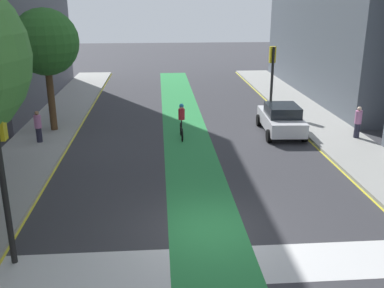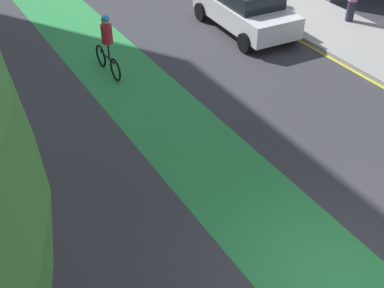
{
  "view_description": "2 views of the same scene",
  "coord_description": "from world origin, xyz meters",
  "px_view_note": "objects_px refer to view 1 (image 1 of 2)",
  "views": [
    {
      "loc": [
        -1.54,
        -12.07,
        6.84
      ],
      "look_at": [
        -0.2,
        5.32,
        1.02
      ],
      "focal_mm": 41.01,
      "sensor_mm": 36.0,
      "label": 1
    },
    {
      "loc": [
        -5.2,
        -3.6,
        7.31
      ],
      "look_at": [
        -0.79,
        3.84,
        0.96
      ],
      "focal_mm": 47.59,
      "sensor_mm": 36.0,
      "label": 2
    }
  ],
  "objects_px": {
    "pedestrian_sidewalk_left_a": "(38,126)",
    "street_tree_far": "(45,43)",
    "pedestrian_sidewalk_right_b": "(358,122)",
    "traffic_signal_near_left": "(1,155)",
    "car_white_right_far": "(281,119)",
    "traffic_signal_far_right": "(272,68)",
    "cyclist_in_lane": "(182,120)"
  },
  "relations": [
    {
      "from": "pedestrian_sidewalk_left_a",
      "to": "street_tree_far",
      "type": "relative_size",
      "value": 0.25
    },
    {
      "from": "pedestrian_sidewalk_right_b",
      "to": "traffic_signal_near_left",
      "type": "bearing_deg",
      "value": -145.32
    },
    {
      "from": "traffic_signal_near_left",
      "to": "pedestrian_sidewalk_right_b",
      "type": "bearing_deg",
      "value": 34.68
    },
    {
      "from": "traffic_signal_near_left",
      "to": "pedestrian_sidewalk_left_a",
      "type": "height_order",
      "value": "traffic_signal_near_left"
    },
    {
      "from": "car_white_right_far",
      "to": "street_tree_far",
      "type": "height_order",
      "value": "street_tree_far"
    },
    {
      "from": "street_tree_far",
      "to": "traffic_signal_far_right",
      "type": "bearing_deg",
      "value": 12.28
    },
    {
      "from": "traffic_signal_near_left",
      "to": "pedestrian_sidewalk_right_b",
      "type": "relative_size",
      "value": 2.75
    },
    {
      "from": "traffic_signal_near_left",
      "to": "street_tree_far",
      "type": "height_order",
      "value": "street_tree_far"
    },
    {
      "from": "traffic_signal_near_left",
      "to": "car_white_right_far",
      "type": "relative_size",
      "value": 1.02
    },
    {
      "from": "pedestrian_sidewalk_right_b",
      "to": "car_white_right_far",
      "type": "bearing_deg",
      "value": 157.19
    },
    {
      "from": "traffic_signal_near_left",
      "to": "cyclist_in_lane",
      "type": "distance_m",
      "value": 11.94
    },
    {
      "from": "cyclist_in_lane",
      "to": "pedestrian_sidewalk_left_a",
      "type": "relative_size",
      "value": 1.19
    },
    {
      "from": "car_white_right_far",
      "to": "pedestrian_sidewalk_left_a",
      "type": "bearing_deg",
      "value": -175.5
    },
    {
      "from": "car_white_right_far",
      "to": "cyclist_in_lane",
      "type": "height_order",
      "value": "cyclist_in_lane"
    },
    {
      "from": "cyclist_in_lane",
      "to": "pedestrian_sidewalk_right_b",
      "type": "distance_m",
      "value": 8.83
    },
    {
      "from": "traffic_signal_near_left",
      "to": "traffic_signal_far_right",
      "type": "relative_size",
      "value": 1.06
    },
    {
      "from": "traffic_signal_near_left",
      "to": "pedestrian_sidewalk_left_a",
      "type": "bearing_deg",
      "value": 100.31
    },
    {
      "from": "pedestrian_sidewalk_left_a",
      "to": "street_tree_far",
      "type": "xyz_separation_m",
      "value": [
        0.24,
        2.14,
        3.77
      ]
    },
    {
      "from": "traffic_signal_far_right",
      "to": "pedestrian_sidewalk_left_a",
      "type": "relative_size",
      "value": 2.66
    },
    {
      "from": "traffic_signal_near_left",
      "to": "cyclist_in_lane",
      "type": "xyz_separation_m",
      "value": [
        5.14,
        10.56,
        -2.1
      ]
    },
    {
      "from": "car_white_right_far",
      "to": "pedestrian_sidewalk_right_b",
      "type": "height_order",
      "value": "pedestrian_sidewalk_right_b"
    },
    {
      "from": "pedestrian_sidewalk_left_a",
      "to": "street_tree_far",
      "type": "distance_m",
      "value": 4.34
    },
    {
      "from": "car_white_right_far",
      "to": "street_tree_far",
      "type": "xyz_separation_m",
      "value": [
        -12.04,
        1.17,
        3.9
      ]
    },
    {
      "from": "pedestrian_sidewalk_left_a",
      "to": "pedestrian_sidewalk_right_b",
      "type": "relative_size",
      "value": 0.97
    },
    {
      "from": "car_white_right_far",
      "to": "cyclist_in_lane",
      "type": "bearing_deg",
      "value": -174.22
    },
    {
      "from": "traffic_signal_far_right",
      "to": "cyclist_in_lane",
      "type": "height_order",
      "value": "traffic_signal_far_right"
    },
    {
      "from": "pedestrian_sidewalk_left_a",
      "to": "pedestrian_sidewalk_right_b",
      "type": "xyz_separation_m",
      "value": [
        15.77,
        -0.5,
        0.02
      ]
    },
    {
      "from": "car_white_right_far",
      "to": "pedestrian_sidewalk_right_b",
      "type": "bearing_deg",
      "value": -22.81
    },
    {
      "from": "traffic_signal_near_left",
      "to": "car_white_right_far",
      "type": "xyz_separation_m",
      "value": [
        10.43,
        11.1,
        -2.27
      ]
    },
    {
      "from": "traffic_signal_far_right",
      "to": "pedestrian_sidewalk_left_a",
      "type": "height_order",
      "value": "traffic_signal_far_right"
    },
    {
      "from": "traffic_signal_near_left",
      "to": "cyclist_in_lane",
      "type": "relative_size",
      "value": 2.37
    },
    {
      "from": "pedestrian_sidewalk_right_b",
      "to": "street_tree_far",
      "type": "bearing_deg",
      "value": 170.35
    }
  ]
}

